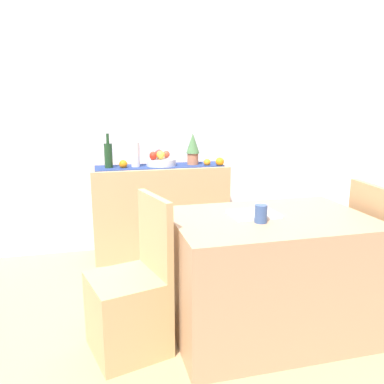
{
  "coord_description": "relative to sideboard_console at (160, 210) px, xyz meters",
  "views": [
    {
      "loc": [
        -0.77,
        -2.59,
        1.4
      ],
      "look_at": [
        -0.03,
        0.35,
        0.71
      ],
      "focal_mm": 36.62,
      "sensor_mm": 36.0,
      "label": 1
    }
  ],
  "objects": [
    {
      "name": "orange_loose_near_bowl",
      "position": [
        -0.33,
        -0.03,
        0.46
      ],
      "size": [
        0.07,
        0.07,
        0.07
      ],
      "primitive_type": "sphere",
      "color": "orange",
      "rests_on": "sideboard_console"
    },
    {
      "name": "apple_upper",
      "position": [
        0.01,
        0.08,
        0.53
      ],
      "size": [
        0.08,
        0.08,
        0.08
      ],
      "primitive_type": "sphere",
      "color": "red",
      "rests_on": "fruit_bowl"
    },
    {
      "name": "ground_plane",
      "position": [
        0.2,
        -0.92,
        -0.43
      ],
      "size": [
        6.4,
        6.4,
        0.02
      ],
      "primitive_type": "cube",
      "color": "tan",
      "rests_on": "ground"
    },
    {
      "name": "open_book",
      "position": [
        0.34,
        -1.4,
        0.33
      ],
      "size": [
        0.28,
        0.22,
        0.02
      ],
      "primitive_type": "cube",
      "rotation": [
        0.0,
        0.0,
        0.02
      ],
      "color": "white",
      "rests_on": "dining_table"
    },
    {
      "name": "apple_rear",
      "position": [
        0.01,
        -0.02,
        0.52
      ],
      "size": [
        0.08,
        0.08,
        0.08
      ],
      "primitive_type": "sphere",
      "color": "gold",
      "rests_on": "fruit_bowl"
    },
    {
      "name": "potted_plant",
      "position": [
        0.31,
        0.0,
        0.58
      ],
      "size": [
        0.12,
        0.12,
        0.3
      ],
      "color": "#B06A49",
      "rests_on": "sideboard_console"
    },
    {
      "name": "chair_by_corner",
      "position": [
        1.28,
        -1.45,
        -0.15
      ],
      "size": [
        0.43,
        0.43,
        0.9
      ],
      "color": "tan",
      "rests_on": "ground"
    },
    {
      "name": "table_runner",
      "position": [
        0.0,
        0.0,
        0.42
      ],
      "size": [
        1.16,
        0.32,
        0.01
      ],
      "primitive_type": "cube",
      "color": "navy",
      "rests_on": "sideboard_console"
    },
    {
      "name": "wine_bottle",
      "position": [
        -0.45,
        0.0,
        0.54
      ],
      "size": [
        0.07,
        0.07,
        0.31
      ],
      "color": "#1B3C1E",
      "rests_on": "sideboard_console"
    },
    {
      "name": "sideboard_console",
      "position": [
        0.0,
        0.0,
        0.0
      ],
      "size": [
        1.23,
        0.42,
        0.84
      ],
      "primitive_type": "cube",
      "color": "tan",
      "rests_on": "ground"
    },
    {
      "name": "dining_table",
      "position": [
        0.43,
        -1.45,
        -0.05
      ],
      "size": [
        1.17,
        0.8,
        0.74
      ],
      "primitive_type": "cube",
      "color": "tan",
      "rests_on": "ground"
    },
    {
      "name": "orange_loose_far",
      "position": [
        0.54,
        -0.11,
        0.46
      ],
      "size": [
        0.08,
        0.08,
        0.08
      ],
      "primitive_type": "sphere",
      "color": "orange",
      "rests_on": "sideboard_console"
    },
    {
      "name": "ceramic_vase",
      "position": [
        -0.22,
        0.0,
        0.53
      ],
      "size": [
        0.08,
        0.08,
        0.22
      ],
      "primitive_type": "cylinder",
      "color": "silver",
      "rests_on": "sideboard_console"
    },
    {
      "name": "fruit_bowl",
      "position": [
        0.02,
        0.0,
        0.46
      ],
      "size": [
        0.27,
        0.27,
        0.06
      ],
      "primitive_type": "cylinder",
      "color": "silver",
      "rests_on": "table_runner"
    },
    {
      "name": "apple_front",
      "position": [
        -0.06,
        -0.03,
        0.52
      ],
      "size": [
        0.07,
        0.07,
        0.07
      ],
      "primitive_type": "sphere",
      "color": "red",
      "rests_on": "fruit_bowl"
    },
    {
      "name": "orange_loose_end",
      "position": [
        0.43,
        -0.07,
        0.45
      ],
      "size": [
        0.06,
        0.06,
        0.06
      ],
      "primitive_type": "sphere",
      "color": "orange",
      "rests_on": "sideboard_console"
    },
    {
      "name": "coffee_cup",
      "position": [
        0.32,
        -1.54,
        0.37
      ],
      "size": [
        0.07,
        0.07,
        0.1
      ],
      "primitive_type": "cylinder",
      "color": "#365185",
      "rests_on": "dining_table"
    },
    {
      "name": "chair_near_window",
      "position": [
        -0.42,
        -1.45,
        -0.15
      ],
      "size": [
        0.49,
        0.49,
        0.9
      ],
      "color": "tan",
      "rests_on": "ground"
    },
    {
      "name": "apple_right",
      "position": [
        -0.05,
        0.03,
        0.52
      ],
      "size": [
        0.07,
        0.07,
        0.07
      ],
      "primitive_type": "sphere",
      "color": "#A9311B",
      "rests_on": "fruit_bowl"
    },
    {
      "name": "apple_center",
      "position": [
        0.08,
        0.07,
        0.52
      ],
      "size": [
        0.07,
        0.07,
        0.07
      ],
      "primitive_type": "sphere",
      "color": "#AD3E26",
      "rests_on": "fruit_bowl"
    },
    {
      "name": "room_wall_rear",
      "position": [
        0.2,
        0.26,
        0.93
      ],
      "size": [
        6.4,
        0.06,
        2.7
      ],
      "primitive_type": "cube",
      "color": "silver",
      "rests_on": "ground"
    }
  ]
}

